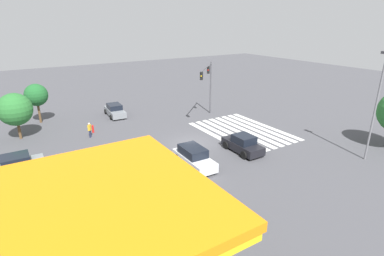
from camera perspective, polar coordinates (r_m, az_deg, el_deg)
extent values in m
plane|color=#47474C|center=(29.13, 0.00, -2.93)|extent=(123.49, 123.49, 0.00)
cube|color=silver|center=(34.96, 13.67, 0.44)|extent=(10.55, 0.60, 0.01)
cube|color=silver|center=(34.32, 12.55, 0.16)|extent=(10.55, 0.60, 0.01)
cube|color=silver|center=(33.68, 11.39, -0.13)|extent=(10.55, 0.60, 0.01)
cube|color=silver|center=(33.07, 10.19, -0.43)|extent=(10.55, 0.60, 0.01)
cube|color=silver|center=(32.47, 8.94, -0.74)|extent=(10.55, 0.60, 0.01)
cube|color=silver|center=(31.88, 7.64, -1.06)|extent=(10.55, 0.60, 0.01)
cube|color=silver|center=(31.32, 6.30, -1.39)|extent=(10.55, 0.60, 0.01)
cube|color=silver|center=(30.77, 4.91, -1.73)|extent=(10.55, 0.60, 0.01)
cylinder|color=#47474C|center=(38.00, 3.56, 7.61)|extent=(0.18, 0.18, 6.53)
cylinder|color=#47474C|center=(34.38, 2.77, 11.45)|extent=(4.59, 4.59, 0.12)
cube|color=black|center=(35.69, 3.13, 10.98)|extent=(0.40, 0.40, 0.84)
sphere|color=red|center=(35.53, 3.08, 10.95)|extent=(0.16, 0.16, 0.16)
cube|color=black|center=(31.67, 1.81, 9.88)|extent=(0.40, 0.40, 0.84)
sphere|color=gold|center=(31.52, 1.76, 9.83)|extent=(0.16, 0.16, 0.16)
cube|color=silver|center=(24.45, 0.45, -6.13)|extent=(4.43, 1.84, 0.74)
cube|color=black|center=(24.35, 0.14, -4.39)|extent=(2.47, 1.62, 0.69)
cylinder|color=black|center=(23.96, 3.98, -7.32)|extent=(0.71, 0.24, 0.70)
cylinder|color=black|center=(23.10, 0.29, -8.36)|extent=(0.71, 0.24, 0.70)
cylinder|color=black|center=(26.01, 0.58, -4.99)|extent=(0.71, 0.24, 0.70)
cylinder|color=black|center=(25.22, -2.90, -5.85)|extent=(0.71, 0.24, 0.70)
cube|color=black|center=(27.52, 9.58, -3.37)|extent=(4.15, 1.84, 0.72)
cube|color=black|center=(27.16, 9.85, -2.09)|extent=(1.85, 1.62, 0.69)
cylinder|color=black|center=(27.98, 6.46, -3.27)|extent=(0.71, 0.23, 0.71)
cylinder|color=black|center=(29.04, 9.30, -2.53)|extent=(0.71, 0.23, 0.71)
cylinder|color=black|center=(26.18, 9.84, -5.12)|extent=(0.71, 0.23, 0.71)
cylinder|color=black|center=(27.31, 12.74, -4.24)|extent=(0.71, 0.23, 0.71)
cube|color=gray|center=(38.62, -14.45, 3.01)|extent=(4.47, 1.94, 0.71)
cube|color=black|center=(38.53, -14.57, 3.98)|extent=(2.24, 1.64, 0.60)
cylinder|color=black|center=(37.63, -12.62, 2.38)|extent=(0.62, 0.26, 0.61)
cylinder|color=black|center=(37.23, -15.17, 1.98)|extent=(0.62, 0.26, 0.61)
cylinder|color=black|center=(40.15, -13.74, 3.38)|extent=(0.62, 0.26, 0.61)
cylinder|color=black|center=(39.77, -16.14, 3.01)|extent=(0.62, 0.26, 0.61)
cube|color=gray|center=(26.82, -30.91, -6.66)|extent=(1.95, 4.45, 0.80)
cube|color=black|center=(26.54, -30.62, -5.18)|extent=(1.74, 1.95, 0.62)
cylinder|color=black|center=(26.02, -27.69, -7.45)|extent=(0.22, 0.68, 0.68)
cylinder|color=black|center=(27.82, -28.12, -5.80)|extent=(0.22, 0.68, 0.68)
cube|color=yellow|center=(11.31, -19.08, -14.59)|extent=(8.30, 8.30, 0.35)
cube|color=orange|center=(11.12, -19.29, -13.08)|extent=(8.47, 8.47, 0.36)
cylinder|color=silver|center=(15.74, -10.06, -14.57)|extent=(0.36, 0.36, 4.89)
cylinder|color=silver|center=(15.13, -32.09, -19.31)|extent=(0.36, 0.36, 4.89)
cylinder|color=#232842|center=(32.26, -18.76, -1.01)|extent=(0.14, 0.14, 0.76)
cylinder|color=#232842|center=(32.13, -18.88, -1.11)|extent=(0.14, 0.14, 0.76)
cube|color=gold|center=(31.97, -18.95, 0.09)|extent=(0.42, 0.40, 0.60)
sphere|color=beige|center=(31.84, -19.03, 0.77)|extent=(0.21, 0.21, 0.21)
cylinder|color=slate|center=(28.53, 31.51, 2.98)|extent=(0.16, 0.16, 8.85)
cylinder|color=brown|center=(38.97, -27.06, 2.49)|extent=(0.26, 0.26, 2.22)
sphere|color=#1E5B28|center=(38.45, -27.56, 5.60)|extent=(2.53, 2.53, 2.53)
cylinder|color=brown|center=(34.64, -30.02, -0.45)|extent=(0.26, 0.26, 1.69)
sphere|color=#286B2D|center=(34.04, -30.65, 3.06)|extent=(3.22, 3.22, 3.22)
cylinder|color=red|center=(33.48, -18.35, -0.26)|extent=(0.22, 0.22, 0.70)
sphere|color=red|center=(33.35, -18.43, 0.40)|extent=(0.20, 0.20, 0.20)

